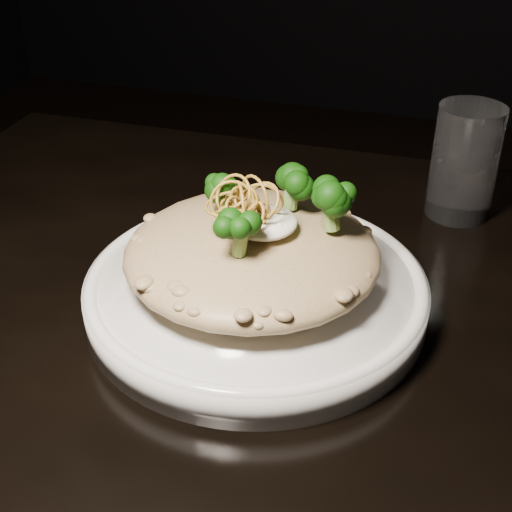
{
  "coord_description": "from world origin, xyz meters",
  "views": [
    {
      "loc": [
        0.05,
        -0.46,
        1.13
      ],
      "look_at": [
        -0.1,
        0.04,
        0.81
      ],
      "focal_mm": 50.0,
      "sensor_mm": 36.0,
      "label": 1
    }
  ],
  "objects": [
    {
      "name": "table",
      "position": [
        0.0,
        0.0,
        0.67
      ],
      "size": [
        1.1,
        0.8,
        0.75
      ],
      "color": "black",
      "rests_on": "ground"
    },
    {
      "name": "plate",
      "position": [
        -0.1,
        0.04,
        0.77
      ],
      "size": [
        0.3,
        0.3,
        0.03
      ],
      "primitive_type": "cylinder",
      "color": "silver",
      "rests_on": "table"
    },
    {
      "name": "risotto",
      "position": [
        -0.1,
        0.04,
        0.81
      ],
      "size": [
        0.22,
        0.22,
        0.05
      ],
      "primitive_type": "ellipsoid",
      "color": "brown",
      "rests_on": "plate"
    },
    {
      "name": "broccoli",
      "position": [
        -0.09,
        0.04,
        0.85
      ],
      "size": [
        0.14,
        0.14,
        0.05
      ],
      "primitive_type": null,
      "color": "black",
      "rests_on": "risotto"
    },
    {
      "name": "cheese",
      "position": [
        -0.09,
        0.04,
        0.84
      ],
      "size": [
        0.06,
        0.06,
        0.02
      ],
      "primitive_type": "ellipsoid",
      "color": "white",
      "rests_on": "risotto"
    },
    {
      "name": "shallots",
      "position": [
        -0.1,
        0.03,
        0.87
      ],
      "size": [
        0.06,
        0.06,
        0.04
      ],
      "primitive_type": null,
      "color": "olive",
      "rests_on": "cheese"
    },
    {
      "name": "drinking_glass",
      "position": [
        0.07,
        0.27,
        0.81
      ],
      "size": [
        0.07,
        0.07,
        0.12
      ],
      "primitive_type": "cylinder",
      "rotation": [
        0.0,
        0.0,
        0.05
      ],
      "color": "white",
      "rests_on": "table"
    }
  ]
}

